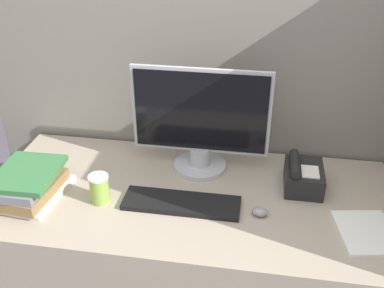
% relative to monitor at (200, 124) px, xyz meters
% --- Properties ---
extents(cubicle_panel_rear, '(2.03, 0.04, 1.72)m').
position_rel_monitor_xyz_m(cubicle_panel_rear, '(-0.02, 0.21, -0.09)').
color(cubicle_panel_rear, gray).
rests_on(cubicle_panel_rear, ground_plane).
extents(desk, '(1.63, 0.75, 0.74)m').
position_rel_monitor_xyz_m(desk, '(-0.02, -0.20, -0.58)').
color(desk, tan).
rests_on(desk, ground_plane).
extents(monitor, '(0.57, 0.23, 0.45)m').
position_rel_monitor_xyz_m(monitor, '(0.00, 0.00, 0.00)').
color(monitor, '#B7B7BC').
rests_on(monitor, desk).
extents(keyboard, '(0.45, 0.14, 0.02)m').
position_rel_monitor_xyz_m(keyboard, '(-0.03, -0.28, -0.20)').
color(keyboard, black).
rests_on(keyboard, desk).
extents(mouse, '(0.06, 0.05, 0.03)m').
position_rel_monitor_xyz_m(mouse, '(0.27, -0.29, -0.19)').
color(mouse, gray).
rests_on(mouse, desk).
extents(coffee_cup, '(0.08, 0.08, 0.12)m').
position_rel_monitor_xyz_m(coffee_cup, '(-0.35, -0.30, -0.15)').
color(coffee_cup, '#8CB247').
rests_on(coffee_cup, desk).
extents(book_stack, '(0.25, 0.32, 0.12)m').
position_rel_monitor_xyz_m(book_stack, '(-0.63, -0.32, -0.15)').
color(book_stack, silver).
rests_on(book_stack, desk).
extents(desk_telephone, '(0.15, 0.20, 0.13)m').
position_rel_monitor_xyz_m(desk_telephone, '(0.43, -0.08, -0.16)').
color(desk_telephone, black).
rests_on(desk_telephone, desk).
extents(paper_pile, '(0.23, 0.26, 0.01)m').
position_rel_monitor_xyz_m(paper_pile, '(0.64, -0.34, -0.20)').
color(paper_pile, white).
rests_on(paper_pile, desk).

